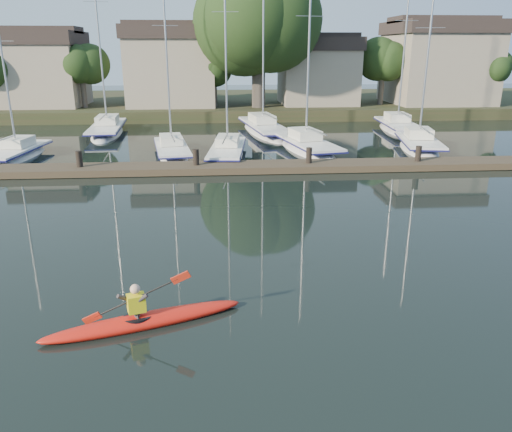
{
  "coord_description": "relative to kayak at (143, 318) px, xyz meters",
  "views": [
    {
      "loc": [
        -1.82,
        -11.94,
        6.2
      ],
      "look_at": [
        -0.69,
        2.86,
        1.2
      ],
      "focal_mm": 35.0,
      "sensor_mm": 36.0,
      "label": 1
    }
  ],
  "objects": [
    {
      "name": "sailboat_5",
      "position": [
        -6.59,
        28.51,
        -0.38
      ],
      "size": [
        2.98,
        9.87,
        16.1
      ],
      "rotation": [
        0.0,
        0.0,
        0.07
      ],
      "color": "white",
      "rests_on": "ground"
    },
    {
      "name": "sailboat_2",
      "position": [
        2.4,
        19.45,
        -0.36
      ],
      "size": [
        2.84,
        8.63,
        14.02
      ],
      "rotation": [
        0.0,
        0.0,
        -0.1
      ],
      "color": "white",
      "rests_on": "ground"
    },
    {
      "name": "sailboat_1",
      "position": [
        -0.98,
        20.11,
        -0.36
      ],
      "size": [
        3.14,
        8.07,
        12.86
      ],
      "rotation": [
        0.0,
        0.0,
        0.16
      ],
      "color": "white",
      "rests_on": "ground"
    },
    {
      "name": "sailboat_7",
      "position": [
        16.1,
        28.16,
        -0.4
      ],
      "size": [
        2.95,
        8.95,
        14.2
      ],
      "rotation": [
        0.0,
        0.0,
        -0.07
      ],
      "color": "white",
      "rests_on": "ground"
    },
    {
      "name": "shore",
      "position": [
        5.29,
        41.73,
        3.04
      ],
      "size": [
        90.0,
        25.25,
        12.75
      ],
      "color": "#222F17",
      "rests_on": "ground"
    },
    {
      "name": "sailboat_0",
      "position": [
        -10.17,
        19.74,
        -0.37
      ],
      "size": [
        2.76,
        7.43,
        11.52
      ],
      "rotation": [
        0.0,
        0.0,
        -0.1
      ],
      "color": "white",
      "rests_on": "ground"
    },
    {
      "name": "kayak",
      "position": [
        0.0,
        0.0,
        0.0
      ],
      "size": [
        4.71,
        2.09,
        1.52
      ],
      "rotation": [
        0.0,
        0.0,
        0.32
      ],
      "color": "red",
      "rests_on": "ground"
    },
    {
      "name": "sailboat_3",
      "position": [
        7.5,
        20.65,
        -0.39
      ],
      "size": [
        3.94,
        8.92,
        13.93
      ],
      "rotation": [
        0.0,
        0.0,
        0.2
      ],
      "color": "white",
      "rests_on": "ground"
    },
    {
      "name": "dock",
      "position": [
        3.68,
        15.44,
        0.02
      ],
      "size": [
        34.0,
        2.0,
        1.8
      ],
      "color": "#423926",
      "rests_on": "ground"
    },
    {
      "name": "sailboat_6",
      "position": [
        5.41,
        28.06,
        -0.39
      ],
      "size": [
        3.93,
        11.32,
        17.64
      ],
      "rotation": [
        0.0,
        0.0,
        0.15
      ],
      "color": "white",
      "rests_on": "ground"
    },
    {
      "name": "ground",
      "position": [
        3.68,
        1.44,
        -0.18
      ],
      "size": [
        160.0,
        160.0,
        0.0
      ],
      "primitive_type": "plane",
      "color": "black",
      "rests_on": "ground"
    },
    {
      "name": "sailboat_4",
      "position": [
        14.81,
        20.6,
        -0.39
      ],
      "size": [
        3.71,
        7.9,
        12.92
      ],
      "rotation": [
        0.0,
        0.0,
        -0.2
      ],
      "color": "white",
      "rests_on": "ground"
    }
  ]
}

